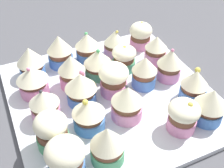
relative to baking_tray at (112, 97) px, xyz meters
The scene contains 25 objects.
ground_plane 2.10cm from the baking_tray, ahead, with size 180.00×180.00×3.00cm, color #4C4C51.
baking_tray is the anchor object (origin of this frame).
cupcake_0 19.85cm from the baking_tray, 134.83° to the right, with size 6.32×6.32×7.48cm.
cupcake_1 16.99cm from the baking_tray, 116.35° to the right, with size 6.64×6.64×7.02cm.
cupcake_2 14.90cm from the baking_tray, 87.22° to the right, with size 5.72×5.72×7.01cm.
cupcake_3 17.35cm from the baking_tray, 62.35° to the right, with size 5.84×5.84×7.48cm.
cupcake_4 20.54cm from the baking_tray, 45.65° to the right, with size 6.45×6.45×7.33cm.
cupcake_5 17.07cm from the baking_tray, 156.34° to the right, with size 5.97×5.97×7.91cm.
cupcake_6 10.26cm from the baking_tray, 134.41° to the right, with size 5.86×5.86×7.90cm.
cupcake_7 7.89cm from the baking_tray, 96.51° to the right, with size 6.57×6.57×7.55cm.
cupcake_8 10.74cm from the baking_tray, 49.82° to the right, with size 6.16×6.16×6.97cm.
cupcake_9 16.76cm from the baking_tray, 27.23° to the right, with size 5.77×5.77×7.64cm.
cupcake_10 14.83cm from the baking_tray, behind, with size 5.87×5.87×7.57cm.
cupcake_11 8.55cm from the baking_tray, behind, with size 6.58×6.58×7.20cm.
cupcake_12 4.46cm from the baking_tray, 132.49° to the left, with size 6.30×6.30×7.19cm.
cupcake_13 8.16cm from the baking_tray, ahead, with size 6.13×6.13×7.70cm.
cupcake_14 16.03cm from the baking_tray, 153.22° to the left, with size 5.32×5.32×6.67cm.
cupcake_15 10.34cm from the baking_tray, 138.65° to the left, with size 5.59×5.59×6.48cm.
cupcake_16 8.82cm from the baking_tray, 87.30° to the left, with size 5.49×5.49×7.44cm.
cupcake_17 16.44cm from the baking_tray, 29.63° to the left, with size 5.96×5.96×6.84cm.
cupcake_18 20.83cm from the baking_tray, 134.38° to the left, with size 5.77×5.77×7.00cm.
cupcake_19 16.53cm from the baking_tray, 114.56° to the left, with size 5.32×5.32×7.05cm.
cupcake_20 14.76cm from the baking_tray, 91.88° to the left, with size 5.70×5.70×7.79cm.
cupcake_21 17.28cm from the baking_tray, 61.45° to the left, with size 5.57×5.57×7.61cm.
cupcake_22 20.16cm from the baking_tray, 44.17° to the left, with size 6.25×6.25×7.54cm.
Camera 1 is at (41.46, -18.93, 42.70)cm, focal length 46.22 mm.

